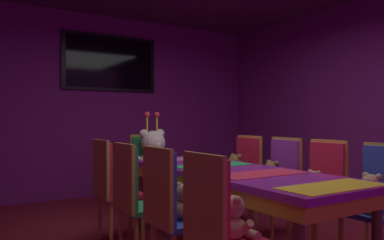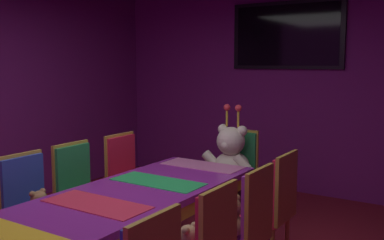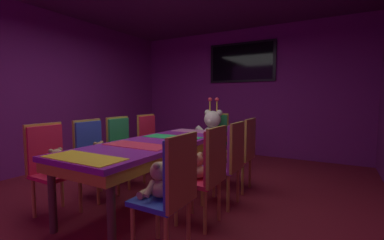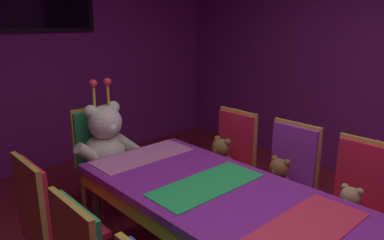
% 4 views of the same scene
% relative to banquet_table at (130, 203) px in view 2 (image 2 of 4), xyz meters
% --- Properties ---
extents(wall_back, '(5.20, 0.12, 2.80)m').
position_rel_banquet_table_xyz_m(wall_back, '(0.00, 3.20, 0.75)').
color(wall_back, '#721E72').
rests_on(wall_back, ground_plane).
extents(banquet_table, '(0.90, 2.43, 0.75)m').
position_rel_banquet_table_xyz_m(banquet_table, '(0.00, 0.00, 0.00)').
color(banquet_table, purple).
rests_on(banquet_table, ground_plane).
extents(chair_left_1, '(0.42, 0.41, 0.98)m').
position_rel_banquet_table_xyz_m(chair_left_1, '(-0.82, -0.28, -0.06)').
color(chair_left_1, '#2D47B2').
rests_on(chair_left_1, ground_plane).
extents(teddy_left_1, '(0.21, 0.28, 0.26)m').
position_rel_banquet_table_xyz_m(teddy_left_1, '(-0.67, -0.28, -0.08)').
color(teddy_left_1, '#9E7247').
rests_on(teddy_left_1, chair_left_1).
extents(chair_left_2, '(0.42, 0.41, 0.98)m').
position_rel_banquet_table_xyz_m(chair_left_2, '(-0.85, 0.27, -0.06)').
color(chair_left_2, '#268C4C').
rests_on(chair_left_2, ground_plane).
extents(chair_left_3, '(0.42, 0.41, 0.98)m').
position_rel_banquet_table_xyz_m(chair_left_3, '(-0.82, 0.89, -0.06)').
color(chair_left_3, red).
rests_on(chair_left_3, ground_plane).
extents(chair_right_2, '(0.42, 0.41, 0.98)m').
position_rel_banquet_table_xyz_m(chair_right_2, '(0.84, 0.28, -0.06)').
color(chair_right_2, purple).
rests_on(chair_right_2, ground_plane).
extents(teddy_right_2, '(0.24, 0.31, 0.30)m').
position_rel_banquet_table_xyz_m(teddy_right_2, '(0.70, 0.28, -0.07)').
color(teddy_right_2, brown).
rests_on(teddy_right_2, chair_right_2).
extents(chair_right_3, '(0.42, 0.41, 0.98)m').
position_rel_banquet_table_xyz_m(chair_right_3, '(0.82, 0.86, -0.06)').
color(chair_right_3, red).
rests_on(chair_right_3, ground_plane).
extents(teddy_right_3, '(0.26, 0.34, 0.32)m').
position_rel_banquet_table_xyz_m(teddy_right_3, '(0.67, 0.86, -0.06)').
color(teddy_right_3, brown).
rests_on(teddy_right_3, chair_right_3).
extents(throne_chair, '(0.41, 0.42, 0.98)m').
position_rel_banquet_table_xyz_m(throne_chair, '(0.00, 1.76, -0.06)').
color(throne_chair, '#268C4C').
rests_on(throne_chair, ground_plane).
extents(king_teddy_bear, '(0.63, 0.49, 0.81)m').
position_rel_banquet_table_xyz_m(king_teddy_bear, '(0.00, 1.59, 0.06)').
color(king_teddy_bear, silver).
rests_on(king_teddy_bear, throne_chair).
extents(wall_tv, '(1.49, 0.06, 0.86)m').
position_rel_banquet_table_xyz_m(wall_tv, '(0.00, 3.11, 1.40)').
color(wall_tv, black).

